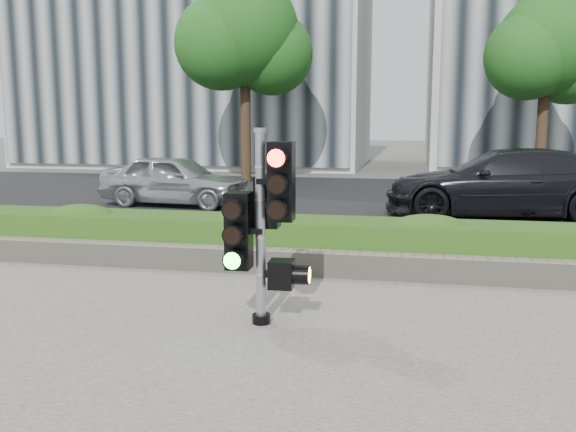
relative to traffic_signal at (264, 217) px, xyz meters
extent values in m
plane|color=#51514C|center=(0.29, 0.23, -1.18)|extent=(120.00, 120.00, 0.00)
cube|color=#9E9389|center=(0.29, -2.27, -1.17)|extent=(16.00, 11.00, 0.03)
cube|color=black|center=(0.29, 10.23, -1.17)|extent=(60.00, 13.00, 0.02)
cube|color=gray|center=(0.29, 3.38, -1.12)|extent=(60.00, 0.25, 0.12)
cube|color=gray|center=(0.29, 2.13, -0.98)|extent=(12.00, 0.32, 0.34)
cube|color=#538729|center=(0.29, 2.78, -0.81)|extent=(12.00, 1.00, 0.68)
cube|color=#B7B7B2|center=(-8.71, 23.23, 6.32)|extent=(16.00, 9.00, 15.00)
cylinder|color=black|center=(-4.21, 14.73, 0.84)|extent=(0.36, 0.36, 4.03)
sphere|color=#154012|center=(-4.21, 14.73, 4.00)|extent=(3.74, 3.74, 3.74)
sphere|color=#154012|center=(-3.35, 15.09, 3.28)|extent=(2.88, 2.88, 2.88)
sphere|color=#154012|center=(-4.93, 14.30, 3.57)|extent=(3.17, 3.17, 3.17)
sphere|color=#154012|center=(-4.21, 15.45, 4.87)|extent=(2.59, 2.59, 2.59)
cylinder|color=black|center=(5.79, 15.73, 0.61)|extent=(0.36, 0.36, 3.58)
sphere|color=#154012|center=(5.79, 15.73, 3.43)|extent=(3.33, 3.33, 3.33)
sphere|color=#154012|center=(6.56, 16.05, 2.79)|extent=(2.56, 2.56, 2.56)
sphere|color=#154012|center=(5.15, 15.35, 3.04)|extent=(2.82, 2.82, 2.82)
sphere|color=#154012|center=(5.79, 16.37, 4.20)|extent=(2.30, 2.30, 2.30)
cylinder|color=black|center=(-0.03, -0.03, -1.10)|extent=(0.20, 0.20, 0.10)
cylinder|color=gray|center=(-0.03, -0.03, -0.13)|extent=(0.10, 0.10, 2.03)
cylinder|color=gray|center=(-0.03, -0.03, 0.91)|extent=(0.13, 0.13, 0.05)
cube|color=#FF1107|center=(0.20, -0.05, 0.39)|extent=(0.27, 0.27, 0.81)
cube|color=#14E51E|center=(-0.25, -0.07, -0.14)|extent=(0.27, 0.27, 0.81)
cube|color=black|center=(-0.01, 0.20, 0.14)|extent=(0.27, 0.27, 0.55)
cube|color=orange|center=(0.19, 0.01, -0.61)|extent=(0.27, 0.27, 0.30)
imported|color=#AEAFB5|center=(-4.38, 8.48, -0.51)|extent=(3.98, 1.93, 1.31)
imported|color=black|center=(3.59, 8.24, -0.39)|extent=(5.37, 2.34, 1.54)
camera|label=1|loc=(1.49, -6.14, 1.01)|focal=38.00mm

